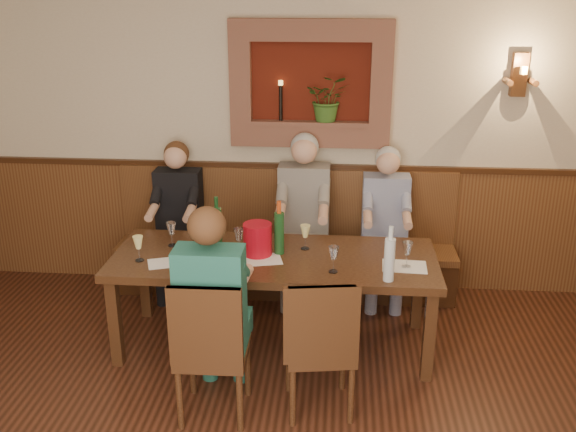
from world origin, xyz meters
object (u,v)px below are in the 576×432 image
at_px(bench, 285,257).
at_px(wine_bottle_green_b, 217,226).
at_px(water_bottle, 389,259).
at_px(chair_near_left, 214,375).
at_px(person_bench_right, 384,240).
at_px(person_chair_front, 215,326).
at_px(spittoon_bucket, 258,239).
at_px(wine_bottle_green_a, 279,232).
at_px(chair_near_right, 319,371).
at_px(person_bench_mid, 303,233).
at_px(person_bench_left, 178,233).
at_px(dining_table, 274,265).

xyz_separation_m(bench, wine_bottle_green_b, (-0.45, -0.77, 0.58)).
bearing_deg(bench, water_bottle, -57.57).
bearing_deg(wine_bottle_green_b, chair_near_left, -81.62).
distance_m(bench, chair_near_left, 1.84).
relative_size(person_bench_right, person_chair_front, 0.96).
relative_size(spittoon_bucket, wine_bottle_green_a, 0.59).
bearing_deg(chair_near_right, chair_near_left, -179.50).
xyz_separation_m(person_bench_mid, person_bench_right, (0.70, 0.00, -0.05)).
height_order(person_bench_right, person_chair_front, person_chair_front).
relative_size(person_bench_left, water_bottle, 3.50).
bearing_deg(wine_bottle_green_b, person_chair_front, -80.80).
relative_size(bench, spittoon_bucket, 12.37).
distance_m(chair_near_right, water_bottle, 0.88).
distance_m(chair_near_right, spittoon_bucket, 1.10).
bearing_deg(water_bottle, person_bench_left, 146.07).
bearing_deg(chair_near_right, dining_table, 107.37).
height_order(chair_near_right, person_bench_left, person_bench_left).
height_order(person_bench_left, person_bench_mid, person_bench_mid).
bearing_deg(water_bottle, wine_bottle_green_a, 153.13).
height_order(dining_table, chair_near_right, chair_near_right).
bearing_deg(person_bench_left, bench, 6.32).
bearing_deg(person_chair_front, dining_table, 68.90).
distance_m(person_bench_right, wine_bottle_green_a, 1.20).
distance_m(chair_near_left, wine_bottle_green_a, 1.17).
height_order(dining_table, chair_near_left, chair_near_left).
xyz_separation_m(chair_near_left, wine_bottle_green_b, (-0.15, 1.04, 0.62)).
bearing_deg(bench, chair_near_right, -77.67).
relative_size(bench, water_bottle, 7.64).
bearing_deg(wine_bottle_green_a, spittoon_bucket, -167.36).
relative_size(dining_table, water_bottle, 6.12).
relative_size(dining_table, wine_bottle_green_a, 5.84).
relative_size(dining_table, person_bench_left, 1.74).
xyz_separation_m(chair_near_left, person_bench_left, (-0.64, 1.71, 0.28)).
relative_size(chair_near_left, wine_bottle_green_b, 2.55).
distance_m(chair_near_left, spittoon_bucket, 1.08).
relative_size(person_bench_left, person_bench_mid, 0.94).
bearing_deg(wine_bottle_green_a, person_chair_front, -111.90).
xyz_separation_m(chair_near_left, person_bench_mid, (0.46, 1.71, 0.32)).
bearing_deg(spittoon_bucket, dining_table, -8.38).
distance_m(bench, person_bench_right, 0.91).
height_order(chair_near_right, wine_bottle_green_a, wine_bottle_green_a).
bearing_deg(spittoon_bucket, wine_bottle_green_a, 12.64).
relative_size(chair_near_left, person_chair_front, 0.70).
distance_m(person_bench_right, water_bottle, 1.23).
bearing_deg(chair_near_right, person_bench_right, 64.24).
distance_m(person_bench_mid, wine_bottle_green_a, 0.85).
bearing_deg(chair_near_left, water_bottle, 24.40).
distance_m(chair_near_right, wine_bottle_green_b, 1.40).
bearing_deg(bench, wine_bottle_green_b, -120.41).
relative_size(bench, person_bench_mid, 2.04).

